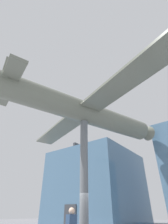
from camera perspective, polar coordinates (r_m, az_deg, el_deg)
glass_pavilion_left at (r=28.69m, az=4.33°, el=-23.20°), size 11.23×11.96×10.19m
support_pylon_central at (r=12.43m, az=-0.00°, el=-19.00°), size 0.55×0.55×7.59m
suspended_airplane at (r=14.21m, az=0.76°, el=-0.21°), size 16.45×14.87×3.24m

